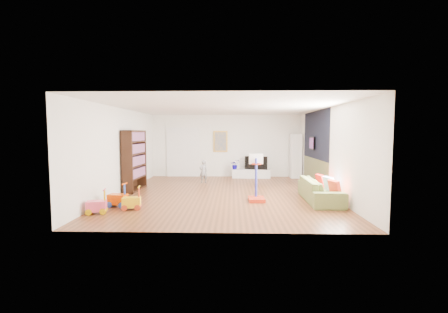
{
  "coord_description": "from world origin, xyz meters",
  "views": [
    {
      "loc": [
        0.28,
        -9.37,
        1.92
      ],
      "look_at": [
        0.0,
        0.4,
        1.15
      ],
      "focal_mm": 24.0,
      "sensor_mm": 36.0,
      "label": 1
    }
  ],
  "objects_px": {
    "sofa": "(320,190)",
    "bookshelf": "(135,160)",
    "basketball_hoop": "(257,178)",
    "media_console": "(251,174)"
  },
  "relations": [
    {
      "from": "media_console",
      "to": "bookshelf",
      "type": "distance_m",
      "value": 5.03
    },
    {
      "from": "bookshelf",
      "to": "sofa",
      "type": "relative_size",
      "value": 0.94
    },
    {
      "from": "sofa",
      "to": "basketball_hoop",
      "type": "bearing_deg",
      "value": 93.05
    },
    {
      "from": "media_console",
      "to": "basketball_hoop",
      "type": "relative_size",
      "value": 1.2
    },
    {
      "from": "media_console",
      "to": "bookshelf",
      "type": "bearing_deg",
      "value": -142.16
    },
    {
      "from": "sofa",
      "to": "bookshelf",
      "type": "bearing_deg",
      "value": 77.4
    },
    {
      "from": "basketball_hoop",
      "to": "media_console",
      "type": "bearing_deg",
      "value": 87.19
    },
    {
      "from": "bookshelf",
      "to": "basketball_hoop",
      "type": "xyz_separation_m",
      "value": [
        3.95,
        -1.51,
        -0.33
      ]
    },
    {
      "from": "media_console",
      "to": "bookshelf",
      "type": "xyz_separation_m",
      "value": [
        -4.08,
        -2.83,
        0.82
      ]
    },
    {
      "from": "media_console",
      "to": "sofa",
      "type": "xyz_separation_m",
      "value": [
        1.67,
        -4.3,
        0.12
      ]
    }
  ]
}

